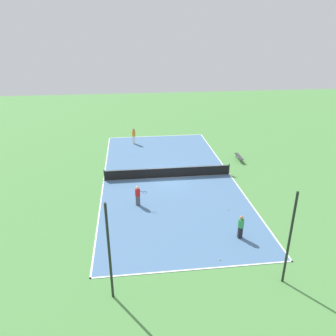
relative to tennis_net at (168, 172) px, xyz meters
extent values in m
plane|color=#518E47|center=(0.00, 0.00, -0.51)|extent=(80.00, 80.00, 0.00)
cube|color=#4C729E|center=(0.00, 0.00, -0.50)|extent=(11.02, 23.59, 0.02)
cube|color=white|center=(-5.46, 0.00, -0.49)|extent=(0.10, 23.59, 0.00)
cube|color=white|center=(5.46, 0.00, -0.49)|extent=(0.10, 23.59, 0.00)
cube|color=white|center=(0.00, -11.74, -0.49)|extent=(11.02, 0.10, 0.00)
cube|color=white|center=(0.00, 11.74, -0.49)|extent=(11.02, 0.10, 0.00)
cube|color=white|center=(0.00, 0.00, -0.49)|extent=(11.02, 0.10, 0.00)
cylinder|color=black|center=(-5.36, 0.00, -0.01)|extent=(0.10, 0.10, 0.97)
cylinder|color=black|center=(5.36, 0.00, -0.01)|extent=(0.10, 0.10, 0.97)
cube|color=black|center=(0.00, 0.00, -0.03)|extent=(10.72, 0.03, 0.92)
cube|color=white|center=(0.00, 0.00, 0.40)|extent=(10.72, 0.04, 0.06)
cube|color=#333338|center=(-7.30, -3.12, -0.08)|extent=(0.36, 1.87, 0.04)
cylinder|color=#4C4C51|center=(-7.30, -3.90, -0.31)|extent=(0.08, 0.08, 0.41)
cylinder|color=#4C4C51|center=(-7.30, -2.33, -0.31)|extent=(0.08, 0.08, 0.41)
cube|color=black|center=(-3.30, 9.25, -0.11)|extent=(0.27, 0.22, 0.77)
cylinder|color=green|center=(-3.30, 9.25, 0.54)|extent=(0.39, 0.39, 0.54)
sphere|color=#A87A56|center=(-3.30, 9.25, 0.93)|extent=(0.23, 0.23, 0.23)
cube|color=white|center=(2.66, -9.31, -0.05)|extent=(0.30, 0.27, 0.88)
cylinder|color=orange|center=(2.66, -9.31, 0.70)|extent=(0.46, 0.46, 0.62)
sphere|color=#A87A56|center=(2.66, -9.31, 1.14)|extent=(0.26, 0.26, 0.26)
cube|color=#4C4C51|center=(2.73, 4.48, -0.11)|extent=(0.32, 0.30, 0.77)
cylinder|color=red|center=(2.73, 4.48, 0.54)|extent=(0.50, 0.50, 0.54)
sphere|color=beige|center=(2.73, 4.48, 0.93)|extent=(0.23, 0.23, 0.23)
cylinder|color=#262626|center=(2.47, 4.65, 0.68)|extent=(0.25, 0.18, 0.03)
torus|color=black|center=(2.23, 4.80, 0.68)|extent=(0.42, 0.42, 0.02)
sphere|color=#CCE033|center=(-3.01, -10.97, -0.46)|extent=(0.07, 0.07, 0.07)
sphere|color=#CCE033|center=(2.72, -5.54, -0.46)|extent=(0.07, 0.07, 0.07)
sphere|color=#CCE033|center=(-1.53, 11.15, -0.46)|extent=(0.07, 0.07, 0.07)
sphere|color=#CCE033|center=(-3.59, 5.91, -0.46)|extent=(0.07, 0.07, 0.07)
cylinder|color=black|center=(-4.26, 13.12, 2.04)|extent=(0.12, 0.12, 5.11)
cylinder|color=black|center=(4.26, 13.12, 2.04)|extent=(0.12, 0.12, 5.11)
camera|label=1|loc=(3.09, 25.35, 11.34)|focal=35.00mm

